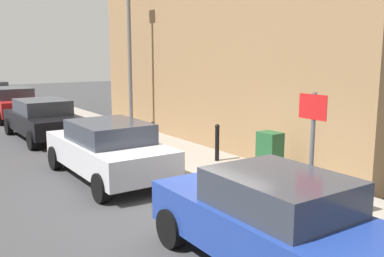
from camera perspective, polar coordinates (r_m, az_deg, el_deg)
ground at (r=9.01m, az=0.04°, el=-10.21°), size 80.00×80.00×0.00m
sidewalk at (r=14.97m, az=-6.49°, el=-1.81°), size 2.35×30.00×0.15m
corner_building at (r=16.35m, az=10.27°, el=15.87°), size 6.83×13.36×9.68m
car_blue at (r=6.27m, az=10.93°, el=-12.17°), size 1.82×4.11×1.48m
car_silver at (r=10.87m, az=-11.13°, el=-2.68°), size 1.95×4.29×1.46m
car_black at (r=16.62m, az=-19.27°, el=1.26°), size 2.02×4.46×1.46m
car_red at (r=22.22m, az=-22.79°, el=3.20°), size 1.95×4.49×1.54m
utility_cabinet at (r=10.26m, az=10.31°, el=-3.88°), size 0.46×0.61×1.15m
bollard_near_cabinet at (r=11.91m, az=3.38°, el=-1.71°), size 0.14×0.14×1.04m
bollard_far_kerb at (r=12.38m, az=-5.26°, el=-1.28°), size 0.14×0.14×1.04m
street_sign at (r=7.77m, az=15.76°, el=-1.13°), size 0.08×0.60×2.30m
lamppost at (r=16.09m, az=-8.35°, el=10.53°), size 0.20×0.44×5.72m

